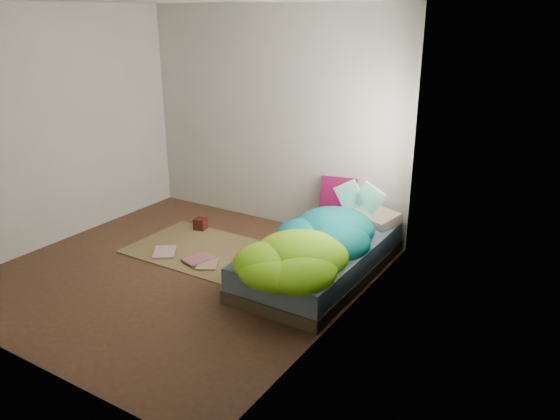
# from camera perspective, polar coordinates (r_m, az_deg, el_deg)

# --- Properties ---
(ground) EXTENTS (3.50, 3.50, 0.00)m
(ground) POSITION_cam_1_polar(r_m,az_deg,el_deg) (5.67, -10.33, -6.46)
(ground) COLOR #3F2918
(ground) RESTS_ON ground
(room_walls) EXTENTS (3.54, 3.54, 2.62)m
(room_walls) POSITION_cam_1_polar(r_m,az_deg,el_deg) (5.17, -11.29, 9.91)
(room_walls) COLOR #B8B4AF
(room_walls) RESTS_ON ground
(bed) EXTENTS (1.00, 2.00, 0.34)m
(bed) POSITION_cam_1_polar(r_m,az_deg,el_deg) (5.50, 4.24, -5.12)
(bed) COLOR #3D3321
(bed) RESTS_ON ground
(duvet) EXTENTS (0.96, 1.84, 0.34)m
(duvet) POSITION_cam_1_polar(r_m,az_deg,el_deg) (5.18, 3.20, -2.58)
(duvet) COLOR #065769
(duvet) RESTS_ON bed
(rug) EXTENTS (1.60, 1.10, 0.01)m
(rug) POSITION_cam_1_polar(r_m,az_deg,el_deg) (6.13, -7.97, -4.17)
(rug) COLOR brown
(rug) RESTS_ON ground
(pillow_floral) EXTENTS (0.59, 0.47, 0.11)m
(pillow_floral) POSITION_cam_1_polar(r_m,az_deg,el_deg) (6.02, 9.85, -0.74)
(pillow_floral) COLOR silver
(pillow_floral) RESTS_ON bed
(pillow_magenta) EXTENTS (0.42, 0.21, 0.40)m
(pillow_magenta) POSITION_cam_1_polar(r_m,az_deg,el_deg) (6.23, 6.13, 1.59)
(pillow_magenta) COLOR #450429
(pillow_magenta) RESTS_ON bed
(open_book) EXTENTS (0.44, 0.14, 0.26)m
(open_book) POSITION_cam_1_polar(r_m,az_deg,el_deg) (5.61, 8.32, 2.29)
(open_book) COLOR #2E8D3C
(open_book) RESTS_ON duvet
(wooden_box) EXTENTS (0.16, 0.16, 0.14)m
(wooden_box) POSITION_cam_1_polar(r_m,az_deg,el_deg) (6.69, -8.31, -1.43)
(wooden_box) COLOR #3A0E0D
(wooden_box) RESTS_ON rug
(floor_book_a) EXTENTS (0.38, 0.40, 0.02)m
(floor_book_a) POSITION_cam_1_polar(r_m,az_deg,el_deg) (6.13, -13.06, -4.35)
(floor_book_a) COLOR beige
(floor_book_a) RESTS_ON rug
(floor_book_b) EXTENTS (0.30, 0.36, 0.03)m
(floor_book_b) POSITION_cam_1_polar(r_m,az_deg,el_deg) (5.96, -9.15, -4.77)
(floor_book_b) COLOR #B1666A
(floor_book_b) RESTS_ON rug
(floor_book_c) EXTENTS (0.32, 0.35, 0.02)m
(floor_book_c) POSITION_cam_1_polar(r_m,az_deg,el_deg) (5.78, -8.60, -5.58)
(floor_book_c) COLOR tan
(floor_book_c) RESTS_ON rug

